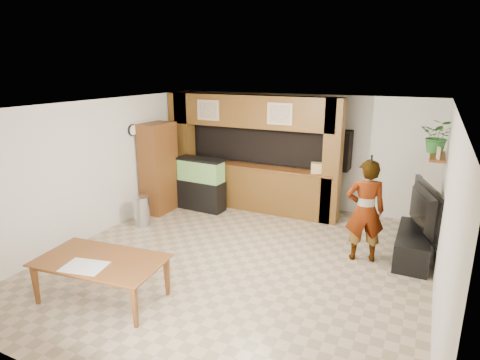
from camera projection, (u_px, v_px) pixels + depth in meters
The scene contains 20 objects.
floor at pixel (239, 260), 6.83m from camera, with size 6.50×6.50×0.00m, color tan.
ceiling at pixel (238, 106), 6.12m from camera, with size 6.50×6.50×0.00m, color white.
wall_back at pixel (300, 151), 9.29m from camera, with size 6.00×6.00×0.00m, color silver.
wall_left at pixel (99, 168), 7.73m from camera, with size 6.50×6.50×0.00m, color silver.
wall_right at pixel (445, 216), 5.22m from camera, with size 6.50×6.50×0.00m, color silver.
partition at pixel (252, 152), 9.15m from camera, with size 4.20×0.99×2.60m.
wall_clock at pixel (133, 130), 8.42m from camera, with size 0.05×0.25×0.25m.
wall_shelf at pixel (438, 157), 6.86m from camera, with size 0.25×0.90×0.04m, color brown.
pantry_cabinet at pixel (159, 168), 8.95m from camera, with size 0.50×0.82×2.01m, color brown.
trash_can at pixel (142, 211), 8.29m from camera, with size 0.34×0.34×0.61m, color #B2B2B7.
aquarium at pixel (201, 185), 9.15m from camera, with size 1.09×0.41×1.21m.
tv_stand at pixel (413, 245), 6.86m from camera, with size 0.53×1.44×0.48m, color black.
television at pixel (418, 209), 6.68m from camera, with size 1.45×0.19×0.83m, color black.
photo_frame at pixel (438, 153), 6.55m from camera, with size 0.03×0.15×0.20m, color tan.
potted_plant at pixel (438, 136), 6.97m from camera, with size 0.54×0.47×0.60m, color #266026.
person at pixel (365, 211), 6.65m from camera, with size 0.64×0.42×1.76m, color #8E6D4E.
microphone at pixel (372, 159), 6.24m from camera, with size 0.03×0.03×0.14m, color black.
dining_table at pixel (101, 281), 5.58m from camera, with size 1.76×0.98×0.62m, color brown.
newspaper_a at pixel (84, 267), 5.32m from camera, with size 0.55×0.40×0.01m, color silver.
counter_box at pixel (319, 168), 8.36m from camera, with size 0.32×0.22×0.22m, color tan.
Camera 1 is at (2.72, -5.57, 3.17)m, focal length 30.00 mm.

